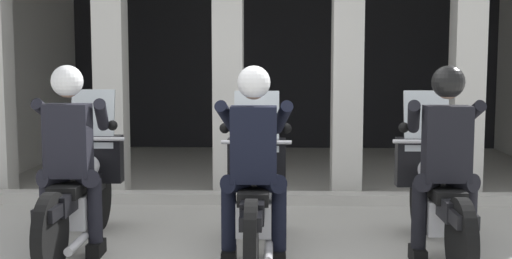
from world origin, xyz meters
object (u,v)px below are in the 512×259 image
at_px(motorcycle_left, 81,190).
at_px(police_officer_center, 254,148).
at_px(motorcycle_center, 255,195).
at_px(police_officer_left, 70,144).
at_px(police_officer_right, 446,147).
at_px(motorcycle_right, 436,194).

relative_size(motorcycle_left, police_officer_center, 1.29).
bearing_deg(motorcycle_center, police_officer_center, -105.10).
bearing_deg(police_officer_center, police_officer_left, 158.03).
bearing_deg(motorcycle_left, police_officer_right, -10.77).
bearing_deg(motorcycle_right, police_officer_right, -99.41).
xyz_separation_m(motorcycle_left, motorcycle_center, (1.52, -0.19, 0.00)).
bearing_deg(police_officer_left, motorcycle_right, -0.14).
distance_m(police_officer_left, motorcycle_right, 3.08).
height_order(motorcycle_center, police_officer_right, police_officer_right).
height_order(motorcycle_left, police_officer_right, police_officer_right).
bearing_deg(motorcycle_left, motorcycle_center, -10.85).
distance_m(police_officer_left, police_officer_center, 1.53).
height_order(motorcycle_center, motorcycle_right, same).
xyz_separation_m(motorcycle_left, police_officer_right, (3.04, -0.38, 0.44)).
relative_size(motorcycle_left, police_officer_left, 1.29).
distance_m(motorcycle_right, police_officer_right, 0.52).
distance_m(police_officer_left, police_officer_right, 3.05).
distance_m(motorcycle_left, motorcycle_center, 1.53).
bearing_deg(police_officer_left, motorcycle_center, -0.22).
bearing_deg(motorcycle_right, motorcycle_left, 169.09).
distance_m(motorcycle_center, police_officer_center, 0.52).
xyz_separation_m(motorcycle_center, police_officer_right, (1.52, -0.19, 0.44)).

